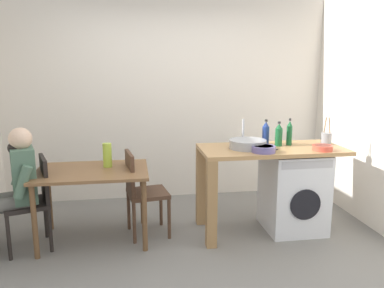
{
  "coord_description": "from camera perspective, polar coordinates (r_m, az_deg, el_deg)",
  "views": [
    {
      "loc": [
        -0.47,
        -3.35,
        1.76
      ],
      "look_at": [
        0.13,
        0.45,
        0.98
      ],
      "focal_mm": 36.01,
      "sensor_mm": 36.0,
      "label": 1
    }
  ],
  "objects": [
    {
      "name": "ground_plane",
      "position": [
        3.81,
        -0.89,
        -15.97
      ],
      "size": [
        5.46,
        5.46,
        0.0
      ],
      "primitive_type": "plane",
      "color": "slate"
    },
    {
      "name": "wall_back",
      "position": [
        5.13,
        -3.69,
        6.95
      ],
      "size": [
        4.6,
        0.1,
        2.7
      ],
      "primitive_type": "cube",
      "color": "silver",
      "rests_on": "ground_plane"
    },
    {
      "name": "dining_table",
      "position": [
        3.99,
        -14.53,
        -5.08
      ],
      "size": [
        1.1,
        0.76,
        0.74
      ],
      "color": "brown",
      "rests_on": "ground_plane"
    },
    {
      "name": "chair_person_seat",
      "position": [
        4.05,
        -22.35,
        -7.35
      ],
      "size": [
        0.5,
        0.5,
        0.9
      ],
      "rotation": [
        0.0,
        0.0,
        1.89
      ],
      "color": "black",
      "rests_on": "ground_plane"
    },
    {
      "name": "chair_opposite",
      "position": [
        4.05,
        -7.62,
        -6.58
      ],
      "size": [
        0.46,
        0.46,
        0.9
      ],
      "rotation": [
        0.0,
        0.0,
        -1.41
      ],
      "color": "#4C3323",
      "rests_on": "ground_plane"
    },
    {
      "name": "seated_person",
      "position": [
        4.0,
        -24.83,
        -5.35
      ],
      "size": [
        0.56,
        0.54,
        1.2
      ],
      "rotation": [
        0.0,
        0.0,
        1.89
      ],
      "color": "#595651",
      "rests_on": "ground_plane"
    },
    {
      "name": "kitchen_counter",
      "position": [
        4.07,
        8.87,
        -2.79
      ],
      "size": [
        1.5,
        0.68,
        0.92
      ],
      "color": "tan",
      "rests_on": "ground_plane"
    },
    {
      "name": "washing_machine",
      "position": [
        4.33,
        14.77,
        -6.75
      ],
      "size": [
        0.6,
        0.61,
        0.86
      ],
      "color": "silver",
      "rests_on": "ground_plane"
    },
    {
      "name": "sink_basin",
      "position": [
        4.01,
        8.25,
        -0.01
      ],
      "size": [
        0.38,
        0.38,
        0.09
      ],
      "primitive_type": "cylinder",
      "color": "#9EA0A5",
      "rests_on": "kitchen_counter"
    },
    {
      "name": "tap",
      "position": [
        4.16,
        7.57,
        1.77
      ],
      "size": [
        0.02,
        0.02,
        0.28
      ],
      "primitive_type": "cylinder",
      "color": "#B2B2B7",
      "rests_on": "kitchen_counter"
    },
    {
      "name": "bottle_tall_green",
      "position": [
        4.24,
        10.86,
        1.59
      ],
      "size": [
        0.07,
        0.07,
        0.27
      ],
      "color": "navy",
      "rests_on": "kitchen_counter"
    },
    {
      "name": "bottle_squat_brown",
      "position": [
        4.18,
        12.72,
        1.31
      ],
      "size": [
        0.08,
        0.08,
        0.26
      ],
      "color": "#19592D",
      "rests_on": "kitchen_counter"
    },
    {
      "name": "bottle_clear_small",
      "position": [
        4.25,
        14.23,
        1.57
      ],
      "size": [
        0.06,
        0.06,
        0.29
      ],
      "color": "#19592D",
      "rests_on": "kitchen_counter"
    },
    {
      "name": "mixing_bowl",
      "position": [
        3.86,
        10.54,
        -0.68
      ],
      "size": [
        0.24,
        0.24,
        0.06
      ],
      "color": "slate",
      "rests_on": "kitchen_counter"
    },
    {
      "name": "utensil_crock",
      "position": [
        4.39,
        19.27,
        0.8
      ],
      "size": [
        0.11,
        0.11,
        0.3
      ],
      "color": "gray",
      "rests_on": "kitchen_counter"
    },
    {
      "name": "colander",
      "position": [
        4.08,
        18.76,
        -0.5
      ],
      "size": [
        0.2,
        0.2,
        0.06
      ],
      "color": "#D84C38",
      "rests_on": "kitchen_counter"
    },
    {
      "name": "vase",
      "position": [
        4.02,
        -12.43,
        -1.62
      ],
      "size": [
        0.09,
        0.09,
        0.25
      ],
      "primitive_type": "cylinder",
      "color": "#A8C63D",
      "rests_on": "dining_table"
    },
    {
      "name": "scissors",
      "position": [
        3.99,
        11.57,
        -0.77
      ],
      "size": [
        0.15,
        0.06,
        0.01
      ],
      "color": "#B2B2B7",
      "rests_on": "kitchen_counter"
    }
  ]
}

